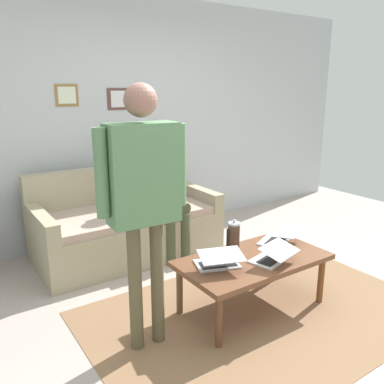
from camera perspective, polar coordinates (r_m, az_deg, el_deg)
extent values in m
plane|color=#AF9F97|center=(3.25, 7.64, -17.02)|extent=(7.68, 7.68, 0.00)
cube|color=#896446|center=(3.28, 9.72, -16.71)|extent=(2.60, 1.74, 0.01)
cube|color=#B8BDC3|center=(4.64, -10.26, 10.20)|extent=(7.04, 0.10, 2.70)
cube|color=brown|center=(4.58, -10.15, 13.04)|extent=(0.33, 0.02, 0.23)
cube|color=silver|center=(4.57, -10.10, 13.04)|extent=(0.25, 0.00, 0.18)
cube|color=olive|center=(4.37, -17.57, 13.13)|extent=(0.24, 0.02, 0.22)
cube|color=silver|center=(4.36, -17.54, 13.13)|extent=(0.18, 0.00, 0.17)
cube|color=tan|center=(4.21, -9.25, -6.18)|extent=(1.82, 0.93, 0.42)
cube|color=tan|center=(4.11, -9.27, -3.01)|extent=(1.58, 0.85, 0.08)
cube|color=tan|center=(4.43, -11.62, 0.72)|extent=(1.82, 0.14, 0.46)
cube|color=tan|center=(4.51, 0.44, -0.41)|extent=(0.12, 0.93, 0.20)
cube|color=tan|center=(3.86, -21.01, -4.09)|extent=(0.12, 0.93, 0.20)
cube|color=brown|center=(3.15, 8.78, -9.65)|extent=(1.17, 0.62, 0.04)
cylinder|color=brown|center=(3.45, 18.03, -11.96)|extent=(0.05, 0.05, 0.39)
cylinder|color=brown|center=(2.79, 3.88, -18.02)|extent=(0.05, 0.05, 0.39)
cylinder|color=brown|center=(3.73, 12.04, -9.39)|extent=(0.05, 0.05, 0.39)
cylinder|color=brown|center=(3.14, -1.80, -13.99)|extent=(0.05, 0.05, 0.39)
cube|color=silver|center=(2.99, 3.63, -10.29)|extent=(0.37, 0.31, 0.01)
cube|color=black|center=(2.98, 3.74, -10.30)|extent=(0.29, 0.21, 0.00)
cube|color=silver|center=(2.87, 4.23, -9.08)|extent=(0.37, 0.30, 0.04)
cube|color=silver|center=(2.87, 4.21, -9.06)|extent=(0.33, 0.27, 0.03)
cube|color=silver|center=(3.12, 11.07, -9.49)|extent=(0.35, 0.28, 0.01)
cube|color=black|center=(3.11, 11.35, -9.44)|extent=(0.28, 0.19, 0.00)
cube|color=silver|center=(3.04, 12.44, -8.10)|extent=(0.34, 0.26, 0.06)
cube|color=#2D202A|center=(3.05, 12.40, -8.09)|extent=(0.31, 0.24, 0.05)
cube|color=silver|center=(3.49, 11.81, -6.82)|extent=(0.39, 0.33, 0.01)
cube|color=black|center=(3.49, 12.07, -6.75)|extent=(0.31, 0.23, 0.00)
cube|color=silver|center=(3.43, 13.65, -5.53)|extent=(0.38, 0.32, 0.02)
cube|color=#25272B|center=(3.43, 13.60, -5.52)|extent=(0.35, 0.29, 0.02)
cylinder|color=#4C3323|center=(3.20, 6.02, -6.56)|extent=(0.10, 0.10, 0.22)
cylinder|color=#B7B7BC|center=(3.16, 6.08, -4.53)|extent=(0.10, 0.10, 0.02)
sphere|color=#B2B2B7|center=(3.15, 6.09, -4.14)|extent=(0.03, 0.03, 0.03)
cube|color=black|center=(3.16, 5.15, -6.61)|extent=(0.01, 0.01, 0.16)
cylinder|color=brown|center=(2.68, -8.15, -13.52)|extent=(0.09, 0.09, 0.88)
cylinder|color=brown|center=(2.74, -5.01, -12.80)|extent=(0.09, 0.09, 0.88)
cube|color=#568156|center=(2.45, -7.08, 2.58)|extent=(0.45, 0.22, 0.62)
cylinder|color=#568156|center=(2.35, -12.91, 2.59)|extent=(0.08, 0.08, 0.53)
cylinder|color=#568156|center=(2.55, -1.74, 3.91)|extent=(0.08, 0.08, 0.53)
sphere|color=#956557|center=(2.39, -7.42, 12.99)|extent=(0.20, 0.20, 0.20)
cylinder|color=#40472F|center=(4.00, -1.02, -6.49)|extent=(0.10, 0.10, 0.50)
cylinder|color=#40472F|center=(3.92, -3.12, -6.99)|extent=(0.10, 0.10, 0.50)
cylinder|color=#40472F|center=(4.05, -2.42, -1.76)|extent=(0.12, 0.40, 0.12)
cylinder|color=#40472F|center=(3.97, -4.51, -2.15)|extent=(0.12, 0.40, 0.12)
cube|color=#4A4754|center=(4.10, -4.79, 2.14)|extent=(0.37, 0.20, 0.52)
cylinder|color=#4A4754|center=(4.17, -1.62, 2.77)|extent=(0.08, 0.08, 0.42)
cylinder|color=#4A4754|center=(3.94, -7.46, 1.94)|extent=(0.08, 0.08, 0.42)
sphere|color=beige|center=(4.03, -4.91, 7.35)|extent=(0.19, 0.19, 0.19)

